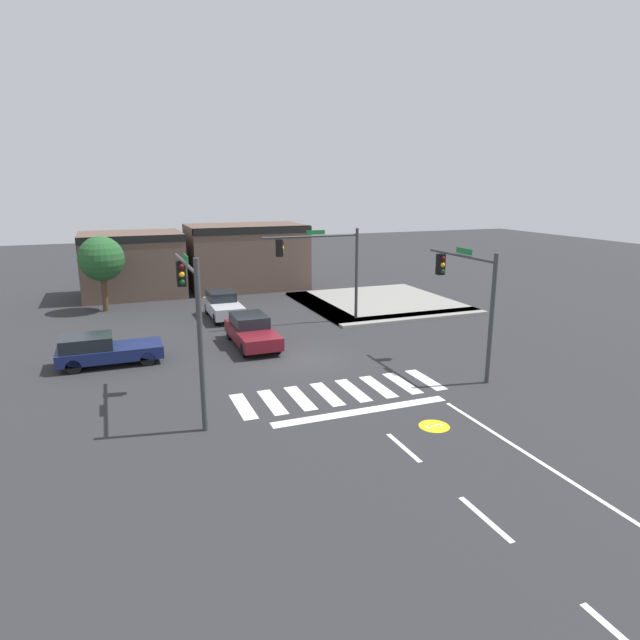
# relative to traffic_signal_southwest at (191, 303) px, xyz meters

# --- Properties ---
(ground_plane) EXTENTS (120.00, 120.00, 0.00)m
(ground_plane) POSITION_rel_traffic_signal_southwest_xyz_m (5.55, 4.19, -3.96)
(ground_plane) COLOR #2B2B2D
(crosswalk_near) EXTENTS (8.34, 2.55, 0.01)m
(crosswalk_near) POSITION_rel_traffic_signal_southwest_xyz_m (5.55, -0.31, -3.95)
(crosswalk_near) COLOR silver
(crosswalk_near) RESTS_ON ground_plane
(lane_markings) EXTENTS (6.80, 24.25, 0.01)m
(lane_markings) POSITION_rel_traffic_signal_southwest_xyz_m (6.61, -8.55, -3.95)
(lane_markings) COLOR white
(lane_markings) RESTS_ON ground_plane
(bike_detector_marking) EXTENTS (1.05, 1.05, 0.01)m
(bike_detector_marking) POSITION_rel_traffic_signal_southwest_xyz_m (7.29, -4.34, -3.95)
(bike_detector_marking) COLOR yellow
(bike_detector_marking) RESTS_ON ground_plane
(curb_corner_northeast) EXTENTS (10.00, 10.60, 0.15)m
(curb_corner_northeast) POSITION_rel_traffic_signal_southwest_xyz_m (14.04, 13.60, -3.88)
(curb_corner_northeast) COLOR gray
(curb_corner_northeast) RESTS_ON ground_plane
(storefront_row) EXTENTS (16.42, 5.86, 4.92)m
(storefront_row) POSITION_rel_traffic_signal_southwest_xyz_m (4.00, 23.03, -1.55)
(storefront_row) COLOR brown
(storefront_row) RESTS_ON ground_plane
(traffic_signal_southwest) EXTENTS (0.32, 5.37, 5.76)m
(traffic_signal_southwest) POSITION_rel_traffic_signal_southwest_xyz_m (0.00, 0.00, 0.00)
(traffic_signal_southwest) COLOR #383A3D
(traffic_signal_southwest) RESTS_ON ground_plane
(traffic_signal_southeast) EXTENTS (0.32, 4.72, 5.35)m
(traffic_signal_southeast) POSITION_rel_traffic_signal_southwest_xyz_m (11.62, 0.22, -0.23)
(traffic_signal_southeast) COLOR #383A3D
(traffic_signal_southeast) RESTS_ON ground_plane
(traffic_signal_northeast) EXTENTS (5.80, 0.32, 5.49)m
(traffic_signal_northeast) POSITION_rel_traffic_signal_southwest_xyz_m (8.88, 10.10, -0.09)
(traffic_signal_northeast) COLOR #383A3D
(traffic_signal_northeast) RESTS_ON ground_plane
(car_navy) EXTENTS (4.52, 1.90, 1.43)m
(car_navy) POSITION_rel_traffic_signal_southwest_xyz_m (-3.09, 6.64, -3.23)
(car_navy) COLOR #141E4C
(car_navy) RESTS_ON ground_plane
(car_maroon) EXTENTS (1.88, 4.76, 1.51)m
(car_maroon) POSITION_rel_traffic_signal_southwest_xyz_m (3.91, 7.24, -3.20)
(car_maroon) COLOR maroon
(car_maroon) RESTS_ON ground_plane
(car_silver) EXTENTS (1.77, 4.27, 1.55)m
(car_silver) POSITION_rel_traffic_signal_southwest_xyz_m (3.76, 13.66, -3.17)
(car_silver) COLOR #B7BABF
(car_silver) RESTS_ON ground_plane
(roadside_tree) EXTENTS (2.83, 2.83, 4.82)m
(roadside_tree) POSITION_rel_traffic_signal_southwest_xyz_m (-2.95, 18.19, -0.59)
(roadside_tree) COLOR #4C3823
(roadside_tree) RESTS_ON ground_plane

